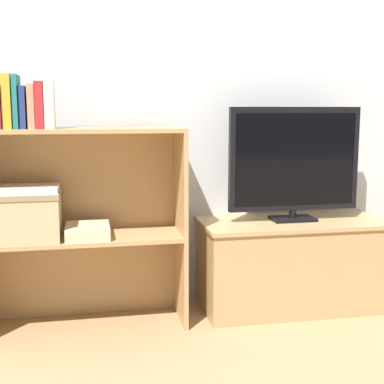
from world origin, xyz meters
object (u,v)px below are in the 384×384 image
tv_stand (291,263)px  storage_basket_left (22,213)px  book_maroon (0,106)px  book_teal (17,102)px  tv (294,161)px  book_navy (23,108)px  laptop (20,189)px  book_mustard (8,102)px  book_ivory (50,105)px  book_crimson (40,105)px  book_tan (32,107)px  magazine_stack (88,231)px

tv_stand → storage_basket_left: 1.36m
book_maroon → book_teal: size_ratio=0.84×
tv → book_teal: size_ratio=2.96×
book_navy → laptop: (-0.03, 0.04, -0.36)m
book_mustard → book_ivory: book_mustard is taller
tv_stand → laptop: bearing=-177.3°
book_navy → book_crimson: (0.07, 0.00, 0.01)m
tv → storage_basket_left: tv is taller
book_tan → magazine_stack: bearing=4.6°
book_navy → storage_basket_left: 0.47m
book_navy → laptop: book_navy is taller
tv_stand → book_ivory: 1.43m
tv → storage_basket_left: size_ratio=1.94×
tv → book_maroon: book_maroon is taller
book_mustard → book_teal: book_mustard is taller
tv → book_mustard: bearing=-175.7°
book_maroon → book_crimson: book_crimson is taller
book_maroon → laptop: book_maroon is taller
laptop → magazine_stack: size_ratio=1.49×
book_ivory → tv: bearing=4.9°
book_maroon → magazine_stack: 0.67m
tv_stand → book_mustard: bearing=-175.6°
tv_stand → tv: tv is taller
book_navy → laptop: bearing=129.3°
tv → storage_basket_left: bearing=-177.4°
book_tan → storage_basket_left: (-0.07, 0.04, -0.47)m
book_navy → book_tan: book_tan is taller
book_mustard → book_ivory: 0.17m
book_mustard → storage_basket_left: size_ratio=0.66×
book_maroon → storage_basket_left: (0.06, 0.04, -0.47)m
storage_basket_left → magazine_stack: size_ratio=1.55×
book_navy → book_crimson: book_crimson is taller
tv → book_navy: book_navy is taller
book_teal → storage_basket_left: size_ratio=0.66×
tv_stand → book_navy: bearing=-175.4°
tv_stand → book_teal: 1.55m
storage_basket_left → book_teal: bearing=-79.5°
book_navy → book_maroon: bearing=180.0°
laptop → book_ivory: bearing=-16.2°
book_crimson → book_ivory: book_ivory is taller
book_mustard → laptop: book_mustard is taller
book_mustard → book_navy: 0.07m
book_mustard → storage_basket_left: book_mustard is taller
tv → magazine_stack: tv is taller
tv → storage_basket_left: 1.34m
book_mustard → book_ivory: bearing=0.0°
book_teal → book_ivory: 0.14m
tv → book_tan: (-1.25, -0.10, 0.27)m
storage_basket_left → book_mustard: bearing=-124.0°
tv → laptop: (-1.32, -0.06, -0.09)m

